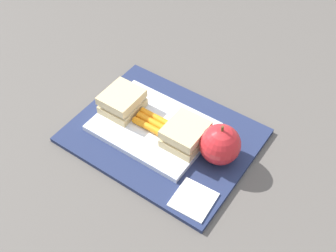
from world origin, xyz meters
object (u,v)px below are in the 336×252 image
sandwich_half_right (185,134)px  paper_napkin (193,200)px  food_tray (153,127)px  carrot_sticks_bundle (153,123)px  apple (220,144)px  sandwich_half_left (122,102)px

sandwich_half_right → paper_napkin: size_ratio=1.14×
food_tray → carrot_sticks_bundle: carrot_sticks_bundle is taller
apple → food_tray: bearing=-175.2°
sandwich_half_left → sandwich_half_right: size_ratio=1.00×
sandwich_half_right → apple: size_ratio=0.89×
sandwich_half_left → sandwich_half_right: bearing=0.0°
food_tray → sandwich_half_left: sandwich_half_left is taller
sandwich_half_right → carrot_sticks_bundle: sandwich_half_right is taller
food_tray → apple: bearing=4.8°
food_tray → sandwich_half_left: bearing=180.0°
sandwich_half_right → sandwich_half_left: bearing=180.0°
food_tray → paper_napkin: bearing=-31.0°
carrot_sticks_bundle → apple: 0.15m
paper_napkin → sandwich_half_left: bearing=158.0°
apple → paper_napkin: (0.01, -0.11, -0.04)m
food_tray → sandwich_half_right: (0.08, 0.00, 0.03)m
carrot_sticks_bundle → food_tray: bearing=72.2°
food_tray → paper_napkin: food_tray is taller
carrot_sticks_bundle → apple: bearing=5.0°
sandwich_half_left → sandwich_half_right: (0.16, 0.00, 0.00)m
sandwich_half_right → carrot_sticks_bundle: 0.08m
apple → paper_napkin: bearing=-83.6°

